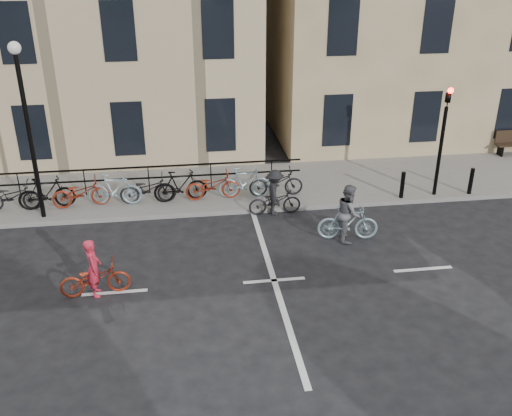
{
  "coord_description": "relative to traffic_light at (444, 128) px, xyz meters",
  "views": [
    {
      "loc": [
        -2.18,
        -12.24,
        7.87
      ],
      "look_at": [
        -0.18,
        2.08,
        1.1
      ],
      "focal_mm": 40.0,
      "sensor_mm": 36.0,
      "label": 1
    }
  ],
  "objects": [
    {
      "name": "sidewalk",
      "position": [
        -10.2,
        1.66,
        -2.38
      ],
      "size": [
        46.0,
        4.0,
        0.15
      ],
      "primitive_type": "cube",
      "color": "slate",
      "rests_on": "ground"
    },
    {
      "name": "cyclist_dark",
      "position": [
        -5.52,
        -0.44,
        -1.87
      ],
      "size": [
        1.68,
        0.97,
        1.48
      ],
      "rotation": [
        0.0,
        0.0,
        1.6
      ],
      "color": "black",
      "rests_on": "ground"
    },
    {
      "name": "bollard_west",
      "position": [
        1.2,
        -0.09,
        -1.85
      ],
      "size": [
        0.14,
        0.14,
        0.9
      ],
      "primitive_type": "cylinder",
      "color": "black",
      "rests_on": "sidewalk"
    },
    {
      "name": "cyclist_grey",
      "position": [
        -3.72,
        -2.4,
        -1.77
      ],
      "size": [
        1.81,
        0.91,
        1.7
      ],
      "rotation": [
        0.0,
        0.0,
        1.43
      ],
      "color": "#83A1AB",
      "rests_on": "ground"
    },
    {
      "name": "parked_bikes",
      "position": [
        -9.5,
        0.7,
        -1.81
      ],
      "size": [
        10.4,
        1.23,
        1.05
      ],
      "color": "black",
      "rests_on": "sidewalk"
    },
    {
      "name": "lamp_post",
      "position": [
        -12.7,
        0.06,
        1.04
      ],
      "size": [
        0.36,
        0.36,
        5.28
      ],
      "color": "black",
      "rests_on": "sidewalk"
    },
    {
      "name": "building_west",
      "position": [
        -15.2,
        8.66,
        2.7
      ],
      "size": [
        20.0,
        10.0,
        10.0
      ],
      "primitive_type": "cube",
      "color": "tan",
      "rests_on": "sidewalk"
    },
    {
      "name": "traffic_light",
      "position": [
        0.0,
        0.0,
        0.0
      ],
      "size": [
        0.18,
        0.3,
        3.9
      ],
      "color": "black",
      "rests_on": "sidewalk"
    },
    {
      "name": "cyclist_pink",
      "position": [
        -10.62,
        -4.34,
        -1.93
      ],
      "size": [
        1.74,
        0.78,
        1.5
      ],
      "rotation": [
        0.0,
        0.0,
        1.69
      ],
      "color": "maroon",
      "rests_on": "ground"
    },
    {
      "name": "bollard_east",
      "position": [
        -1.2,
        -0.09,
        -1.85
      ],
      "size": [
        0.14,
        0.14,
        0.9
      ],
      "primitive_type": "cylinder",
      "color": "black",
      "rests_on": "sidewalk"
    },
    {
      "name": "ground",
      "position": [
        -6.2,
        -4.34,
        -2.45
      ],
      "size": [
        120.0,
        120.0,
        0.0
      ],
      "primitive_type": "plane",
      "color": "black",
      "rests_on": "ground"
    }
  ]
}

